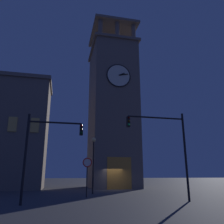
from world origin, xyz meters
TOP-DOWN VIEW (x-y plane):
  - ground_plane at (0.00, 0.00)m, footprint 200.00×200.00m
  - clocktower at (-0.86, -4.92)m, footprint 7.08×8.81m
  - traffic_signal_near at (7.63, 12.74)m, footprint 3.68×0.41m
  - traffic_signal_mid at (-0.90, 13.00)m, footprint 4.51×0.41m
  - street_lamp at (3.36, 5.10)m, footprint 0.44×0.44m
  - no_horn_sign at (4.38, 8.76)m, footprint 0.78×0.14m

SIDE VIEW (x-z plane):
  - ground_plane at x=0.00m, z-range 0.00..0.00m
  - no_horn_sign at x=4.38m, z-range 0.91..4.08m
  - traffic_signal_near at x=7.63m, z-range 0.92..6.62m
  - street_lamp at x=3.36m, z-range 1.05..6.53m
  - traffic_signal_mid at x=-0.90m, z-range 1.09..7.40m
  - clocktower at x=-0.86m, z-range -2.85..25.69m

